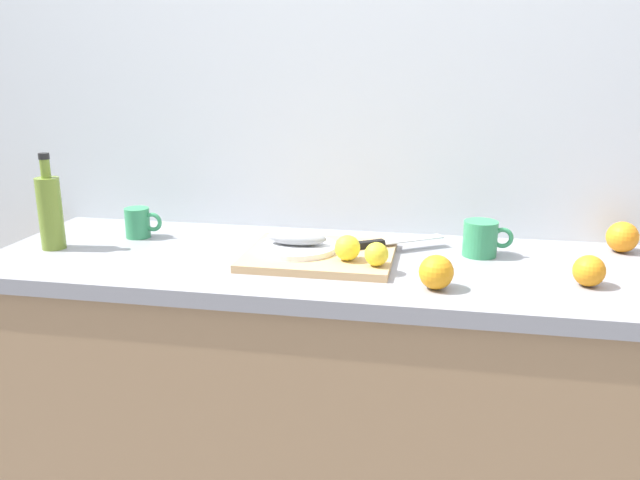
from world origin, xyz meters
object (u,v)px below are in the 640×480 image
Objects in this scene: chef_knife at (383,243)px; fish_fillet at (297,237)px; lemon_0 at (376,254)px; cutting_board at (320,255)px; olive_oil_bottle at (50,211)px; coffee_mug_0 at (139,223)px; white_plate at (297,247)px; coffee_mug_1 at (481,238)px.

fish_fillet is at bearing 166.31° from chef_knife.
lemon_0 is at bearing -122.79° from chef_knife.
cutting_board is 6.54× the size of lemon_0.
fish_fillet reaches higher than chef_knife.
olive_oil_bottle reaches higher than cutting_board.
cutting_board is 0.18m from chef_knife.
cutting_board is at bearing 173.64° from chef_knife.
cutting_board is 0.75m from olive_oil_bottle.
coffee_mug_0 is (-0.72, 0.20, -0.01)m from lemon_0.
fish_fillet reaches higher than white_plate.
fish_fillet is at bearing 4.06° from olive_oil_bottle.
lemon_0 is at bearing -15.60° from coffee_mug_0.
fish_fillet reaches higher than cutting_board.
fish_fillet is 1.43× the size of coffee_mug_0.
lemon_0 is 0.52× the size of coffee_mug_0.
cutting_board is at bearing -10.60° from coffee_mug_0.
fish_fillet is 0.60× the size of olive_oil_bottle.
cutting_board is 0.06m from white_plate.
chef_knife is at bearing -2.07° from coffee_mug_0.
coffee_mug_0 is 0.86× the size of coffee_mug_1.
white_plate is at bearing 166.31° from chef_knife.
coffee_mug_1 is (0.41, 0.11, 0.04)m from cutting_board.
white_plate is at bearing -90.00° from fish_fillet.
olive_oil_bottle is (-0.89, -0.12, 0.08)m from chef_knife.
lemon_0 reaches higher than white_plate.
cutting_board is 1.80× the size of white_plate.
chef_knife is at bearing 90.32° from lemon_0.
coffee_mug_1 is (0.47, 0.10, -0.01)m from fish_fillet.
chef_knife is 4.45× the size of lemon_0.
cutting_board is 2.93× the size of coffee_mug_1.
lemon_0 is 0.33m from coffee_mug_1.
chef_knife is 0.26m from coffee_mug_1.
olive_oil_bottle is 2.36× the size of coffee_mug_0.
fish_fillet is at bearing -167.75° from coffee_mug_1.
chef_knife is at bearing 19.41° from fish_fillet.
chef_knife reaches higher than cutting_board.
coffee_mug_0 is (-0.71, 0.03, 0.01)m from chef_knife.
white_plate is 0.24m from lemon_0.
coffee_mug_0 is at bearing -179.97° from coffee_mug_1.
fish_fillet is 0.68m from olive_oil_bottle.
fish_fillet is at bearing 90.00° from white_plate.
coffee_mug_0 is at bearing 169.40° from cutting_board.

